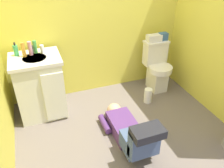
{
  "coord_description": "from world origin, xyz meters",
  "views": [
    {
      "loc": [
        -0.88,
        -2.0,
        1.99
      ],
      "look_at": [
        -0.01,
        0.35,
        0.45
      ],
      "focal_mm": 37.14,
      "sensor_mm": 36.0,
      "label": 1
    }
  ],
  "objects_px": {
    "vanity_cabinet": "(40,86)",
    "tissue_box": "(154,38)",
    "soap_dispenser": "(16,50)",
    "bottle_pink": "(30,48)",
    "toiletry_bag": "(163,36)",
    "bottle_green": "(35,47)",
    "bottle_white": "(42,49)",
    "person_plumber": "(130,131)",
    "toilet": "(157,67)",
    "faucet": "(33,49)",
    "bottle_amber": "(23,50)",
    "paper_towel_roll": "(148,96)"
  },
  "relations": [
    {
      "from": "toilet",
      "to": "paper_towel_roll",
      "type": "xyz_separation_m",
      "value": [
        -0.3,
        -0.32,
        -0.26
      ]
    },
    {
      "from": "bottle_green",
      "to": "toiletry_bag",
      "type": "bearing_deg",
      "value": -0.15
    },
    {
      "from": "bottle_pink",
      "to": "bottle_green",
      "type": "distance_m",
      "value": 0.07
    },
    {
      "from": "faucet",
      "to": "bottle_amber",
      "type": "height_order",
      "value": "bottle_amber"
    },
    {
      "from": "toilet",
      "to": "bottle_pink",
      "type": "xyz_separation_m",
      "value": [
        -1.76,
        0.05,
        0.54
      ]
    },
    {
      "from": "bottle_green",
      "to": "toilet",
      "type": "bearing_deg",
      "value": -3.21
    },
    {
      "from": "soap_dispenser",
      "to": "vanity_cabinet",
      "type": "bearing_deg",
      "value": -33.1
    },
    {
      "from": "person_plumber",
      "to": "bottle_pink",
      "type": "relative_size",
      "value": 6.28
    },
    {
      "from": "vanity_cabinet",
      "to": "person_plumber",
      "type": "xyz_separation_m",
      "value": [
        0.85,
        -0.93,
        -0.24
      ]
    },
    {
      "from": "bottle_white",
      "to": "toilet",
      "type": "bearing_deg",
      "value": -2.12
    },
    {
      "from": "toilet",
      "to": "bottle_green",
      "type": "relative_size",
      "value": 4.75
    },
    {
      "from": "tissue_box",
      "to": "bottle_green",
      "type": "xyz_separation_m",
      "value": [
        -1.65,
        0.0,
        0.1
      ]
    },
    {
      "from": "soap_dispenser",
      "to": "paper_towel_roll",
      "type": "height_order",
      "value": "soap_dispenser"
    },
    {
      "from": "bottle_white",
      "to": "bottle_amber",
      "type": "bearing_deg",
      "value": -171.34
    },
    {
      "from": "person_plumber",
      "to": "bottle_amber",
      "type": "bearing_deg",
      "value": 134.11
    },
    {
      "from": "bottle_green",
      "to": "bottle_white",
      "type": "xyz_separation_m",
      "value": [
        0.08,
        -0.04,
        -0.03
      ]
    },
    {
      "from": "soap_dispenser",
      "to": "paper_towel_roll",
      "type": "distance_m",
      "value": 1.84
    },
    {
      "from": "tissue_box",
      "to": "bottle_amber",
      "type": "distance_m",
      "value": 1.79
    },
    {
      "from": "toiletry_bag",
      "to": "bottle_green",
      "type": "xyz_separation_m",
      "value": [
        -1.8,
        0.0,
        0.09
      ]
    },
    {
      "from": "tissue_box",
      "to": "bottle_white",
      "type": "relative_size",
      "value": 2.1
    },
    {
      "from": "toilet",
      "to": "faucet",
      "type": "bearing_deg",
      "value": 176.36
    },
    {
      "from": "person_plumber",
      "to": "bottle_amber",
      "type": "distance_m",
      "value": 1.56
    },
    {
      "from": "faucet",
      "to": "person_plumber",
      "type": "bearing_deg",
      "value": -51.4
    },
    {
      "from": "faucet",
      "to": "bottle_pink",
      "type": "distance_m",
      "value": 0.07
    },
    {
      "from": "faucet",
      "to": "person_plumber",
      "type": "height_order",
      "value": "faucet"
    },
    {
      "from": "vanity_cabinet",
      "to": "tissue_box",
      "type": "height_order",
      "value": "tissue_box"
    },
    {
      "from": "vanity_cabinet",
      "to": "bottle_green",
      "type": "distance_m",
      "value": 0.5
    },
    {
      "from": "bottle_pink",
      "to": "bottle_green",
      "type": "xyz_separation_m",
      "value": [
        0.06,
        0.04,
        -0.01
      ]
    },
    {
      "from": "tissue_box",
      "to": "person_plumber",
      "type": "bearing_deg",
      "value": -128.26
    },
    {
      "from": "soap_dispenser",
      "to": "bottle_pink",
      "type": "height_order",
      "value": "bottle_pink"
    },
    {
      "from": "bottle_green",
      "to": "paper_towel_roll",
      "type": "height_order",
      "value": "bottle_green"
    },
    {
      "from": "toilet",
      "to": "person_plumber",
      "type": "bearing_deg",
      "value": -132.29
    },
    {
      "from": "faucet",
      "to": "paper_towel_roll",
      "type": "relative_size",
      "value": 0.46
    },
    {
      "from": "toiletry_bag",
      "to": "toilet",
      "type": "bearing_deg",
      "value": -139.23
    },
    {
      "from": "person_plumber",
      "to": "tissue_box",
      "type": "distance_m",
      "value": 1.48
    },
    {
      "from": "bottle_green",
      "to": "bottle_white",
      "type": "relative_size",
      "value": 1.51
    },
    {
      "from": "person_plumber",
      "to": "vanity_cabinet",
      "type": "bearing_deg",
      "value": 132.63
    },
    {
      "from": "person_plumber",
      "to": "bottle_amber",
      "type": "relative_size",
      "value": 6.05
    },
    {
      "from": "faucet",
      "to": "soap_dispenser",
      "type": "relative_size",
      "value": 0.6
    },
    {
      "from": "soap_dispenser",
      "to": "bottle_white",
      "type": "relative_size",
      "value": 1.59
    },
    {
      "from": "toilet",
      "to": "soap_dispenser",
      "type": "distance_m",
      "value": 1.99
    },
    {
      "from": "vanity_cabinet",
      "to": "bottle_white",
      "type": "distance_m",
      "value": 0.48
    },
    {
      "from": "bottle_pink",
      "to": "bottle_white",
      "type": "bearing_deg",
      "value": 3.02
    },
    {
      "from": "bottle_pink",
      "to": "bottle_green",
      "type": "relative_size",
      "value": 1.07
    },
    {
      "from": "tissue_box",
      "to": "bottle_amber",
      "type": "relative_size",
      "value": 1.25
    },
    {
      "from": "toilet",
      "to": "bottle_green",
      "type": "distance_m",
      "value": 1.78
    },
    {
      "from": "soap_dispenser",
      "to": "toiletry_bag",
      "type": "bearing_deg",
      "value": 0.01
    },
    {
      "from": "toilet",
      "to": "faucet",
      "type": "xyz_separation_m",
      "value": [
        -1.73,
        0.11,
        0.5
      ]
    },
    {
      "from": "bottle_pink",
      "to": "bottle_white",
      "type": "relative_size",
      "value": 1.62
    },
    {
      "from": "bottle_white",
      "to": "paper_towel_roll",
      "type": "height_order",
      "value": "bottle_white"
    }
  ]
}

